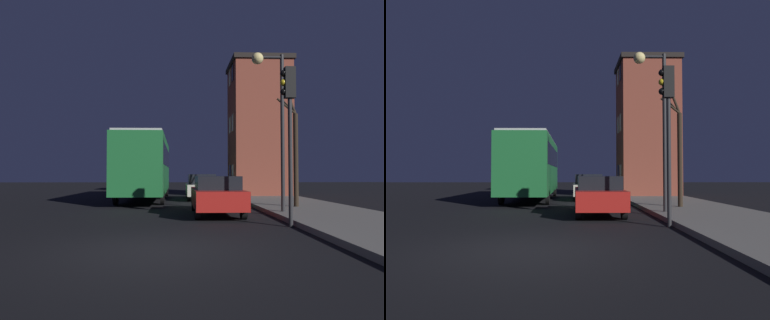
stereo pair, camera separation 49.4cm
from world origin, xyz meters
The scene contains 8 objects.
ground_plane centered at (0.00, 0.00, 0.00)m, with size 120.00×120.00×0.00m, color black.
brick_building centered at (5.87, 17.19, 4.62)m, with size 3.90×4.15×8.87m.
streetlamp centered at (3.89, 5.82, 4.21)m, with size 1.18×0.43×5.79m.
traffic_light centered at (3.65, 2.99, 3.29)m, with size 0.43×0.24×4.60m.
bare_tree centered at (5.35, 7.85, 2.46)m, with size 0.91×1.33×4.81m.
bus centered at (-1.43, 14.34, 2.13)m, with size 2.48×10.84×3.58m.
car_near_lane centered at (1.89, 6.27, 0.76)m, with size 1.71×4.58×1.44m.
car_mid_lane centered at (1.82, 14.26, 0.77)m, with size 1.71×4.08×1.49m.
Camera 1 is at (0.46, -7.59, 1.52)m, focal length 35.00 mm.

